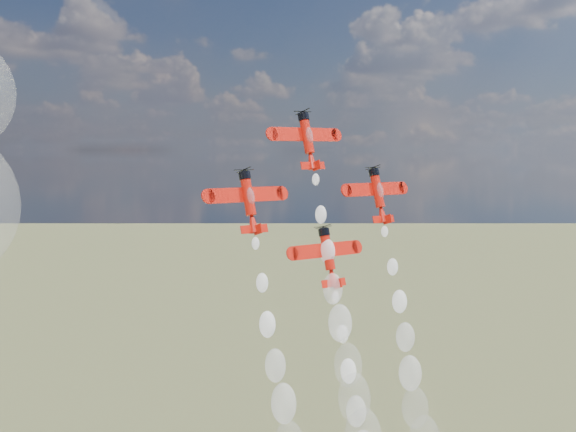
# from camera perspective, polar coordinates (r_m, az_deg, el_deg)

# --- Properties ---
(plane_lead) EXTENTS (13.50, 5.29, 9.44)m
(plane_lead) POSITION_cam_1_polar(r_m,az_deg,el_deg) (128.77, 1.40, 5.48)
(plane_lead) COLOR red
(plane_lead) RESTS_ON ground
(plane_left) EXTENTS (13.50, 5.29, 9.44)m
(plane_left) POSITION_cam_1_polar(r_m,az_deg,el_deg) (118.63, -2.80, 1.14)
(plane_left) COLOR red
(plane_left) RESTS_ON ground
(plane_right) EXTENTS (13.50, 5.29, 9.44)m
(plane_right) POSITION_cam_1_polar(r_m,az_deg,el_deg) (136.28, 6.42, 1.57)
(plane_right) COLOR red
(plane_right) RESTS_ON ground
(plane_slot) EXTENTS (13.50, 5.29, 9.44)m
(plane_slot) POSITION_cam_1_polar(r_m,az_deg,el_deg) (126.01, 2.87, -2.82)
(plane_slot) COLOR red
(plane_slot) RESTS_ON ground
(smoke_trail_lead) EXTENTS (5.29, 14.28, 41.80)m
(smoke_trail_lead) POSITION_cam_1_polar(r_m,az_deg,el_deg) (125.86, 4.58, -11.82)
(smoke_trail_lead) COLOR white
(smoke_trail_lead) RESTS_ON plane_lead
(smoke_trail_right) EXTENTS (5.78, 14.33, 42.61)m
(smoke_trail_right) POSITION_cam_1_polar(r_m,az_deg,el_deg) (136.64, 9.46, -14.69)
(smoke_trail_right) COLOR white
(smoke_trail_right) RESTS_ON plane_right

